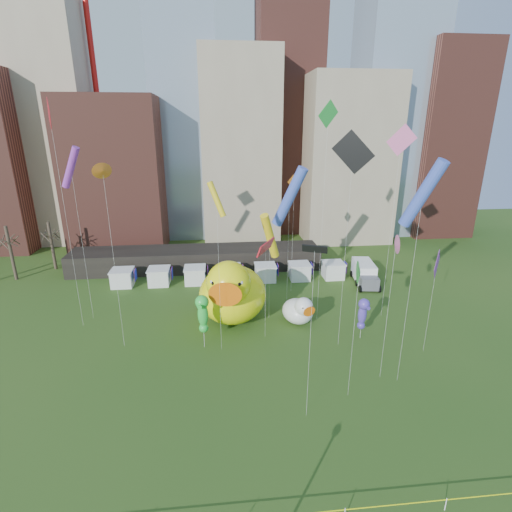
{
  "coord_description": "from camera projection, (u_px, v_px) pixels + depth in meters",
  "views": [
    {
      "loc": [
        -0.57,
        -15.23,
        21.13
      ],
      "look_at": [
        2.18,
        11.67,
        12.0
      ],
      "focal_mm": 27.0,
      "sensor_mm": 36.0,
      "label": 1
    }
  ],
  "objects": [
    {
      "name": "skyline",
      "position": [
        230.0,
        125.0,
        72.09
      ],
      "size": [
        101.0,
        23.0,
        68.0
      ],
      "color": "brown",
      "rests_on": "ground"
    },
    {
      "name": "pavilion",
      "position": [
        197.0,
        259.0,
        59.86
      ],
      "size": [
        38.0,
        6.0,
        3.2
      ],
      "primitive_type": "cube",
      "color": "black",
      "rests_on": "ground"
    },
    {
      "name": "vendor_tents",
      "position": [
        231.0,
        274.0,
        54.85
      ],
      "size": [
        33.24,
        2.8,
        2.4
      ],
      "color": "white",
      "rests_on": "ground"
    },
    {
      "name": "bare_trees",
      "position": [
        12.0,
        252.0,
        55.21
      ],
      "size": [
        8.44,
        6.44,
        8.5
      ],
      "color": "#382B21",
      "rests_on": "ground"
    },
    {
      "name": "big_duck",
      "position": [
        232.0,
        292.0,
        42.77
      ],
      "size": [
        8.99,
        11.01,
        7.98
      ],
      "rotation": [
        0.0,
        0.0,
        -0.18
      ],
      "color": "#FFFD0D",
      "rests_on": "ground"
    },
    {
      "name": "small_duck",
      "position": [
        299.0,
        310.0,
        43.04
      ],
      "size": [
        4.41,
        4.99,
        3.5
      ],
      "rotation": [
        0.0,
        0.0,
        0.34
      ],
      "color": "white",
      "rests_on": "ground"
    },
    {
      "name": "seahorse_green",
      "position": [
        203.0,
        311.0,
        37.48
      ],
      "size": [
        1.58,
        1.85,
        5.72
      ],
      "rotation": [
        0.0,
        0.0,
        -0.2
      ],
      "color": "silver",
      "rests_on": "ground"
    },
    {
      "name": "seahorse_purple",
      "position": [
        363.0,
        311.0,
        39.43
      ],
      "size": [
        1.33,
        1.58,
        4.56
      ],
      "rotation": [
        0.0,
        0.0,
        0.16
      ],
      "color": "silver",
      "rests_on": "ground"
    },
    {
      "name": "box_truck",
      "position": [
        364.0,
        273.0,
        54.33
      ],
      "size": [
        3.39,
        7.05,
        2.88
      ],
      "rotation": [
        0.0,
        0.0,
        -0.13
      ],
      "color": "white",
      "rests_on": "ground"
    },
    {
      "name": "kite_0",
      "position": [
        50.0,
        119.0,
        36.09
      ],
      "size": [
        1.25,
        2.84,
        23.72
      ],
      "color": "silver",
      "rests_on": "ground"
    },
    {
      "name": "kite_1",
      "position": [
        396.0,
        245.0,
        30.34
      ],
      "size": [
        0.55,
        1.46,
        13.05
      ],
      "color": "silver",
      "rests_on": "ground"
    },
    {
      "name": "kite_2",
      "position": [
        315.0,
        252.0,
        25.46
      ],
      "size": [
        1.65,
        0.94,
        13.72
      ],
      "color": "silver",
      "rests_on": "ground"
    },
    {
      "name": "kite_3",
      "position": [
        359.0,
        273.0,
        28.42
      ],
      "size": [
        0.62,
        1.63,
        11.71
      ],
      "color": "silver",
      "rests_on": "ground"
    },
    {
      "name": "kite_4",
      "position": [
        217.0,
        200.0,
        33.74
      ],
      "size": [
        1.83,
        1.5,
        16.63
      ],
      "color": "silver",
      "rests_on": "ground"
    },
    {
      "name": "kite_5",
      "position": [
        290.0,
        197.0,
        44.2
      ],
      "size": [
        4.23,
        3.3,
        17.03
      ],
      "color": "silver",
      "rests_on": "ground"
    },
    {
      "name": "kite_6",
      "position": [
        294.0,
        186.0,
        47.56
      ],
      "size": [
        1.88,
        0.85,
        15.55
      ],
      "color": "silver",
      "rests_on": "ground"
    },
    {
      "name": "kite_7",
      "position": [
        71.0,
        168.0,
        39.28
      ],
      "size": [
        2.65,
        1.42,
        19.32
      ],
      "color": "silver",
      "rests_on": "ground"
    },
    {
      "name": "kite_8",
      "position": [
        266.0,
        247.0,
        37.63
      ],
      "size": [
        2.22,
        3.57,
        10.52
      ],
      "color": "silver",
      "rests_on": "ground"
    },
    {
      "name": "kite_9",
      "position": [
        401.0,
        143.0,
        39.21
      ],
      "size": [
        2.12,
        2.48,
        21.43
      ],
      "color": "silver",
      "rests_on": "ground"
    },
    {
      "name": "kite_10",
      "position": [
        353.0,
        155.0,
        33.38
      ],
      "size": [
        3.38,
        1.75,
        20.9
      ],
      "color": "silver",
      "rests_on": "ground"
    },
    {
      "name": "kite_11",
      "position": [
        328.0,
        120.0,
        37.49
      ],
      "size": [
        2.36,
        1.33,
        23.62
      ],
      "color": "silver",
      "rests_on": "ground"
    },
    {
      "name": "kite_12",
      "position": [
        270.0,
        236.0,
        41.49
      ],
      "size": [
        2.74,
        3.03,
        12.59
      ],
      "color": "silver",
      "rests_on": "ground"
    },
    {
      "name": "kite_13",
      "position": [
        423.0,
        194.0,
        28.54
      ],
      "size": [
        2.69,
        3.05,
        19.07
      ],
      "color": "silver",
      "rests_on": "ground"
    },
    {
      "name": "kite_14",
      "position": [
        103.0,
        172.0,
        33.49
      ],
      "size": [
        0.99,
        1.16,
        18.15
      ],
      "color": "silver",
      "rests_on": "ground"
    },
    {
      "name": "kite_15",
      "position": [
        437.0,
        265.0,
        35.31
      ],
      "size": [
        1.74,
        2.15,
        10.51
      ],
      "color": "silver",
      "rests_on": "ground"
    }
  ]
}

